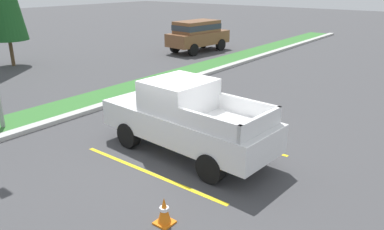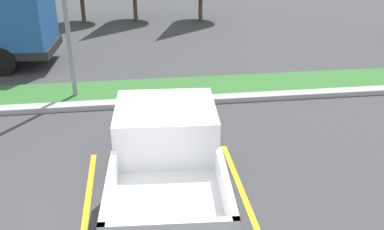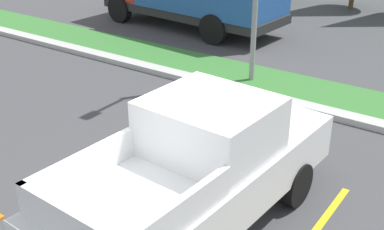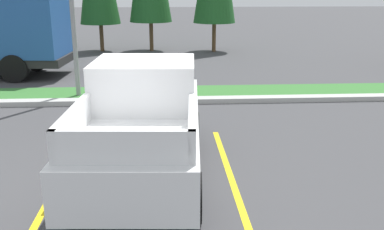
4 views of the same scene
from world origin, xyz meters
name	(u,v)px [view 2 (image 2 of 4)]	position (x,y,z in m)	size (l,w,h in m)	color
ground_plane	(144,211)	(0.00, 0.00, 0.00)	(120.00, 120.00, 0.00)	#424244
parking_line_near	(85,220)	(-1.10, -0.13, 0.00)	(0.12, 4.80, 0.01)	yellow
parking_line_far	(248,207)	(2.00, -0.13, 0.00)	(0.12, 4.80, 0.01)	yellow
curb_strip	(138,103)	(0.00, 5.00, 0.07)	(56.00, 0.40, 0.15)	#B2B2AD
grass_median	(137,90)	(0.00, 6.10, 0.03)	(56.00, 1.80, 0.06)	#387533
pickup_truck_main	(167,165)	(0.45, -0.08, 1.04)	(2.22, 5.34, 2.10)	black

